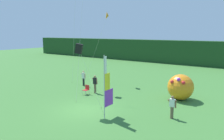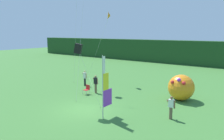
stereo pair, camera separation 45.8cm
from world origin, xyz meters
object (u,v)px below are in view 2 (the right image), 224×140
object	(u,v)px
person_near_banner	(96,84)
inflatable_balloon	(181,87)
folding_chair	(87,89)
kite_black_box_0	(78,49)
person_mid_field	(171,107)
person_far_left	(85,78)
banner_flag	(105,88)
kite_orange_delta_2	(109,16)

from	to	relation	value
person_near_banner	inflatable_balloon	world-z (taller)	inflatable_balloon
folding_chair	kite_black_box_0	distance (m)	5.88
person_mid_field	person_far_left	bearing A→B (deg)	162.98
person_far_left	inflatable_balloon	size ratio (longest dim) A/B	0.75
person_far_left	kite_black_box_0	bearing A→B (deg)	-49.44
person_mid_field	kite_black_box_0	bearing A→B (deg)	-159.25
person_near_banner	person_far_left	world-z (taller)	person_near_banner
person_mid_field	person_near_banner	bearing A→B (deg)	167.39
person_mid_field	folding_chair	world-z (taller)	person_mid_field
inflatable_balloon	banner_flag	bearing A→B (deg)	-111.89
person_near_banner	kite_black_box_0	bearing A→B (deg)	-64.30
person_mid_field	person_far_left	size ratio (longest dim) A/B	0.96
folding_chair	kite_orange_delta_2	xyz separation A→B (m)	(-1.72, 5.75, 7.13)
banner_flag	kite_black_box_0	xyz separation A→B (m)	(-2.53, 0.04, 2.53)
person_mid_field	person_far_left	xyz separation A→B (m)	(-11.21, 3.43, 0.04)
person_near_banner	kite_orange_delta_2	world-z (taller)	kite_orange_delta_2
person_mid_field	folding_chair	xyz separation A→B (m)	(-8.70, 1.06, -0.34)
banner_flag	inflatable_balloon	world-z (taller)	banner_flag
person_near_banner	person_mid_field	bearing A→B (deg)	-12.61
inflatable_balloon	kite_black_box_0	xyz separation A→B (m)	(-5.32, -6.91, 3.49)
person_far_left	folding_chair	xyz separation A→B (m)	(2.51, -2.37, -0.38)
kite_black_box_0	kite_orange_delta_2	xyz separation A→B (m)	(-4.17, 9.17, 3.02)
person_mid_field	folding_chair	distance (m)	8.77
inflatable_balloon	folding_chair	xyz separation A→B (m)	(-7.78, -3.49, -0.61)
kite_black_box_0	person_mid_field	bearing A→B (deg)	20.75
person_mid_field	folding_chair	bearing A→B (deg)	173.06
person_mid_field	inflatable_balloon	xyz separation A→B (m)	(-0.92, 4.55, 0.27)
banner_flag	person_mid_field	bearing A→B (deg)	32.93
person_mid_field	banner_flag	bearing A→B (deg)	-147.07
kite_black_box_0	kite_orange_delta_2	bearing A→B (deg)	114.46
kite_orange_delta_2	person_far_left	bearing A→B (deg)	-103.18
banner_flag	inflatable_balloon	distance (m)	7.56
inflatable_balloon	folding_chair	world-z (taller)	inflatable_balloon
person_near_banner	folding_chair	xyz separation A→B (m)	(-0.43, -0.79, -0.42)
kite_black_box_0	kite_orange_delta_2	distance (m)	10.52
person_near_banner	inflatable_balloon	size ratio (longest dim) A/B	0.78
person_far_left	inflatable_balloon	xyz separation A→B (m)	(10.28, 1.12, 0.23)
person_far_left	kite_orange_delta_2	bearing A→B (deg)	76.82
banner_flag	person_mid_field	size ratio (longest dim) A/B	2.72
inflatable_balloon	kite_orange_delta_2	bearing A→B (deg)	166.63
person_far_left	folding_chair	distance (m)	3.47
banner_flag	kite_black_box_0	distance (m)	3.58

